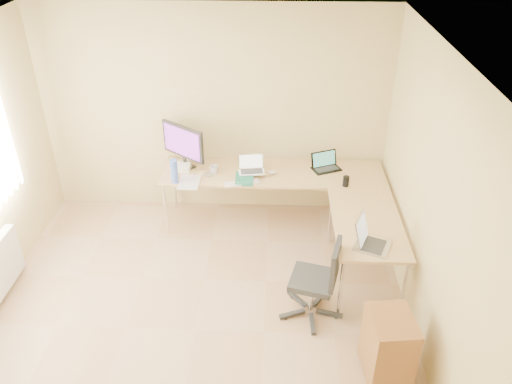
{
  "coord_description": "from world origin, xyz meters",
  "views": [
    {
      "loc": [
        0.73,
        -3.45,
        3.69
      ],
      "look_at": [
        0.55,
        1.1,
        0.9
      ],
      "focal_mm": 35.62,
      "sensor_mm": 36.0,
      "label": 1
    }
  ],
  "objects_px": {
    "monitor": "(183,147)",
    "desk_main": "(273,198)",
    "keyboard": "(242,183)",
    "desk_fan": "(185,152)",
    "laptop_return": "(374,236)",
    "desk_return": "(363,250)",
    "office_chair": "(313,274)",
    "laptop_center": "(252,165)",
    "laptop_black": "(327,162)",
    "cabinet": "(388,346)",
    "mug": "(214,170)",
    "water_bottle": "(174,171)"
  },
  "relations": [
    {
      "from": "laptop_center",
      "to": "desk_fan",
      "type": "bearing_deg",
      "value": 152.01
    },
    {
      "from": "desk_return",
      "to": "cabinet",
      "type": "bearing_deg",
      "value": -88.85
    },
    {
      "from": "keyboard",
      "to": "laptop_black",
      "type": "bearing_deg",
      "value": 4.37
    },
    {
      "from": "laptop_center",
      "to": "water_bottle",
      "type": "relative_size",
      "value": 1.05
    },
    {
      "from": "monitor",
      "to": "keyboard",
      "type": "relative_size",
      "value": 1.54
    },
    {
      "from": "desk_return",
      "to": "monitor",
      "type": "xyz_separation_m",
      "value": [
        -2.05,
        1.08,
        0.64
      ]
    },
    {
      "from": "laptop_return",
      "to": "cabinet",
      "type": "height_order",
      "value": "laptop_return"
    },
    {
      "from": "water_bottle",
      "to": "cabinet",
      "type": "relative_size",
      "value": 0.48
    },
    {
      "from": "desk_main",
      "to": "mug",
      "type": "distance_m",
      "value": 0.82
    },
    {
      "from": "keyboard",
      "to": "water_bottle",
      "type": "height_order",
      "value": "water_bottle"
    },
    {
      "from": "laptop_center",
      "to": "mug",
      "type": "distance_m",
      "value": 0.46
    },
    {
      "from": "monitor",
      "to": "office_chair",
      "type": "relative_size",
      "value": 0.72
    },
    {
      "from": "keyboard",
      "to": "desk_fan",
      "type": "relative_size",
      "value": 1.48
    },
    {
      "from": "laptop_black",
      "to": "water_bottle",
      "type": "xyz_separation_m",
      "value": [
        -1.77,
        -0.38,
        0.04
      ]
    },
    {
      "from": "monitor",
      "to": "laptop_center",
      "type": "height_order",
      "value": "monitor"
    },
    {
      "from": "mug",
      "to": "desk_main",
      "type": "bearing_deg",
      "value": 5.71
    },
    {
      "from": "laptop_center",
      "to": "mug",
      "type": "relative_size",
      "value": 2.83
    },
    {
      "from": "keyboard",
      "to": "office_chair",
      "type": "relative_size",
      "value": 0.47
    },
    {
      "from": "desk_return",
      "to": "mug",
      "type": "xyz_separation_m",
      "value": [
        -1.67,
        0.93,
        0.42
      ]
    },
    {
      "from": "desk_fan",
      "to": "cabinet",
      "type": "bearing_deg",
      "value": -57.3
    },
    {
      "from": "desk_fan",
      "to": "cabinet",
      "type": "relative_size",
      "value": 0.46
    },
    {
      "from": "monitor",
      "to": "laptop_black",
      "type": "distance_m",
      "value": 1.72
    },
    {
      "from": "laptop_center",
      "to": "desk_fan",
      "type": "xyz_separation_m",
      "value": [
        -0.83,
        0.3,
        -0.01
      ]
    },
    {
      "from": "desk_main",
      "to": "desk_fan",
      "type": "relative_size",
      "value": 9.48
    },
    {
      "from": "keyboard",
      "to": "office_chair",
      "type": "height_order",
      "value": "office_chair"
    },
    {
      "from": "monitor",
      "to": "desk_main",
      "type": "bearing_deg",
      "value": 32.4
    },
    {
      "from": "keyboard",
      "to": "laptop_return",
      "type": "distance_m",
      "value": 1.74
    },
    {
      "from": "desk_main",
      "to": "laptop_center",
      "type": "relative_size",
      "value": 8.64
    },
    {
      "from": "keyboard",
      "to": "desk_fan",
      "type": "xyz_separation_m",
      "value": [
        -0.72,
        0.5,
        0.13
      ]
    },
    {
      "from": "laptop_return",
      "to": "keyboard",
      "type": "bearing_deg",
      "value": 72.5
    },
    {
      "from": "desk_return",
      "to": "laptop_return",
      "type": "xyz_separation_m",
      "value": [
        -0.02,
        -0.42,
        0.49
      ]
    },
    {
      "from": "desk_main",
      "to": "office_chair",
      "type": "distance_m",
      "value": 1.62
    },
    {
      "from": "desk_main",
      "to": "desk_fan",
      "type": "height_order",
      "value": "desk_fan"
    },
    {
      "from": "laptop_black",
      "to": "cabinet",
      "type": "height_order",
      "value": "laptop_black"
    },
    {
      "from": "laptop_black",
      "to": "laptop_return",
      "type": "relative_size",
      "value": 0.88
    },
    {
      "from": "laptop_center",
      "to": "laptop_black",
      "type": "distance_m",
      "value": 0.91
    },
    {
      "from": "keyboard",
      "to": "laptop_return",
      "type": "bearing_deg",
      "value": -56.93
    },
    {
      "from": "laptop_black",
      "to": "cabinet",
      "type": "xyz_separation_m",
      "value": [
        0.36,
        -2.39,
        -0.47
      ]
    },
    {
      "from": "laptop_black",
      "to": "water_bottle",
      "type": "bearing_deg",
      "value": 168.61
    },
    {
      "from": "office_chair",
      "to": "cabinet",
      "type": "height_order",
      "value": "office_chair"
    },
    {
      "from": "monitor",
      "to": "laptop_return",
      "type": "xyz_separation_m",
      "value": [
        2.03,
        -1.5,
        -0.15
      ]
    },
    {
      "from": "water_bottle",
      "to": "desk_return",
      "type": "bearing_deg",
      "value": -18.49
    },
    {
      "from": "office_chair",
      "to": "desk_fan",
      "type": "bearing_deg",
      "value": 144.51
    },
    {
      "from": "keyboard",
      "to": "desk_fan",
      "type": "bearing_deg",
      "value": 128.75
    },
    {
      "from": "laptop_black",
      "to": "keyboard",
      "type": "relative_size",
      "value": 0.8
    },
    {
      "from": "desk_fan",
      "to": "laptop_return",
      "type": "distance_m",
      "value": 2.6
    },
    {
      "from": "laptop_black",
      "to": "desk_fan",
      "type": "xyz_separation_m",
      "value": [
        -1.72,
        0.12,
        0.04
      ]
    },
    {
      "from": "keyboard",
      "to": "water_bottle",
      "type": "distance_m",
      "value": 0.78
    },
    {
      "from": "desk_return",
      "to": "mug",
      "type": "distance_m",
      "value": 1.96
    },
    {
      "from": "desk_return",
      "to": "laptop_center",
      "type": "relative_size",
      "value": 4.24
    }
  ]
}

